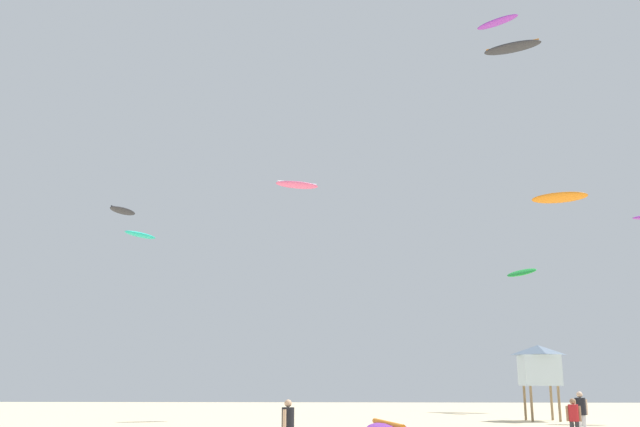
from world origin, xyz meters
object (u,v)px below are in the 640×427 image
Objects in this scene: kite_aloft_5 at (522,273)px; kite_aloft_8 at (560,198)px; kite_aloft_9 at (123,211)px; lifeguard_tower at (539,365)px; kite_aloft_4 at (497,22)px; person_left at (574,417)px; person_foreground at (288,424)px; kite_aloft_0 at (512,47)px; person_midground at (581,411)px; kite_aloft_2 at (297,185)px; kite_aloft_1 at (140,235)px.

kite_aloft_5 is 0.64× the size of kite_aloft_8.
kite_aloft_8 reaches higher than kite_aloft_9.
lifeguard_tower is 1.50× the size of kite_aloft_9.
kite_aloft_4 is at bearing -108.55° from lifeguard_tower.
kite_aloft_8 is at bearing -6.74° from person_left.
kite_aloft_5 is at bearing 75.38° from kite_aloft_4.
kite_aloft_0 is (11.27, 16.03, 19.77)m from person_foreground.
person_midground is 24.77m from kite_aloft_5.
kite_aloft_4 is (10.31, -12.10, 4.40)m from kite_aloft_2.
kite_aloft_5 is (23.50, 16.34, 0.34)m from kite_aloft_1.
kite_aloft_0 reaches higher than kite_aloft_9.
person_foreground is 0.59× the size of kite_aloft_9.
kite_aloft_8 reaches higher than kite_aloft_2.
kite_aloft_1 is (-21.52, -5.68, 6.50)m from lifeguard_tower.
kite_aloft_0 is 1.16× the size of kite_aloft_5.
kite_aloft_0 is at bearing -29.23° from kite_aloft_9.
kite_aloft_9 reaches higher than kite_aloft_2.
kite_aloft_1 is 0.77× the size of kite_aloft_5.
kite_aloft_1 is 20.69m from kite_aloft_4.
kite_aloft_0 reaches higher than kite_aloft_2.
person_foreground is 0.49× the size of kite_aloft_0.
kite_aloft_8 is at bearing 31.47° from kite_aloft_2.
kite_aloft_0 is at bearing -102.49° from kite_aloft_5.
kite_aloft_1 is at bearing -34.79° from person_foreground.
kite_aloft_2 is at bearing 45.15° from person_left.
kite_aloft_2 reaches higher than kite_aloft_5.
lifeguard_tower is 1.89× the size of kite_aloft_1.
kite_aloft_9 is (-6.75, 17.04, 5.51)m from kite_aloft_1.
person_left is 22.71m from kite_aloft_0.
kite_aloft_1 is at bearing -145.18° from kite_aloft_5.
kite_aloft_4 reaches higher than person_left.
kite_aloft_8 reaches higher than kite_aloft_1.
kite_aloft_8 reaches higher than kite_aloft_5.
kite_aloft_5 is 8.21m from kite_aloft_8.
kite_aloft_8 is at bearing 35.86° from kite_aloft_5.
lifeguard_tower reaches higher than person_foreground.
person_foreground is 0.82× the size of kite_aloft_4.
lifeguard_tower is at bearing 14.80° from kite_aloft_1.
person_midground is 21.42m from kite_aloft_0.
kite_aloft_9 is (-34.36, -2.27, -1.28)m from kite_aloft_8.
kite_aloft_4 is 0.72× the size of kite_aloft_9.
person_left is at bearing -33.79° from person_midground.
kite_aloft_2 is at bearing 157.81° from kite_aloft_0.
kite_aloft_4 reaches higher than kite_aloft_1.
person_foreground is 41.24m from kite_aloft_8.
kite_aloft_0 reaches higher than person_midground.
kite_aloft_8 is at bearing -96.44° from person_foreground.
kite_aloft_9 is at bearing 158.11° from lifeguard_tower.
kite_aloft_2 reaches higher than lifeguard_tower.
kite_aloft_1 is 19.14m from kite_aloft_9.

